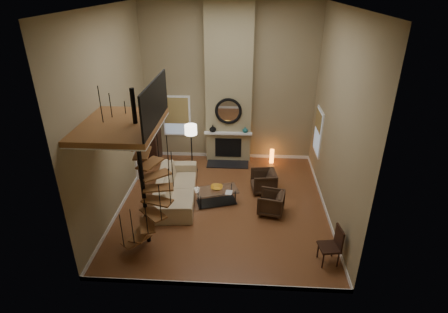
# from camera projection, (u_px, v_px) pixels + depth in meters

# --- Properties ---
(ground) EXTENTS (6.00, 6.50, 0.01)m
(ground) POSITION_uv_depth(u_px,v_px,m) (223.00, 204.00, 10.81)
(ground) COLOR brown
(ground) RESTS_ON ground
(back_wall) EXTENTS (6.00, 0.02, 5.50)m
(back_wall) POSITION_uv_depth(u_px,v_px,m) (229.00, 85.00, 12.51)
(back_wall) COLOR #8E7E5B
(back_wall) RESTS_ON ground
(front_wall) EXTENTS (6.00, 0.02, 5.50)m
(front_wall) POSITION_uv_depth(u_px,v_px,m) (212.00, 178.00, 6.69)
(front_wall) COLOR #8E7E5B
(front_wall) RESTS_ON ground
(left_wall) EXTENTS (0.02, 6.50, 5.50)m
(left_wall) POSITION_uv_depth(u_px,v_px,m) (113.00, 115.00, 9.76)
(left_wall) COLOR #8E7E5B
(left_wall) RESTS_ON ground
(right_wall) EXTENTS (0.02, 6.50, 5.50)m
(right_wall) POSITION_uv_depth(u_px,v_px,m) (337.00, 120.00, 9.43)
(right_wall) COLOR #8E7E5B
(right_wall) RESTS_ON ground
(ceiling) EXTENTS (6.00, 6.50, 0.01)m
(ceiling) POSITION_uv_depth(u_px,v_px,m) (223.00, 6.00, 8.38)
(ceiling) COLOR silver
(ceiling) RESTS_ON back_wall
(baseboard_back) EXTENTS (6.00, 0.02, 0.12)m
(baseboard_back) POSITION_uv_depth(u_px,v_px,m) (229.00, 155.00, 13.69)
(baseboard_back) COLOR white
(baseboard_back) RESTS_ON ground
(baseboard_front) EXTENTS (6.00, 0.02, 0.12)m
(baseboard_front) POSITION_uv_depth(u_px,v_px,m) (214.00, 285.00, 7.88)
(baseboard_front) COLOR white
(baseboard_front) RESTS_ON ground
(baseboard_left) EXTENTS (0.02, 6.50, 0.12)m
(baseboard_left) POSITION_uv_depth(u_px,v_px,m) (125.00, 199.00, 10.95)
(baseboard_left) COLOR white
(baseboard_left) RESTS_ON ground
(baseboard_right) EXTENTS (0.02, 6.50, 0.12)m
(baseboard_right) POSITION_uv_depth(u_px,v_px,m) (324.00, 206.00, 10.62)
(baseboard_right) COLOR white
(baseboard_right) RESTS_ON ground
(chimney_breast) EXTENTS (1.60, 0.38, 5.50)m
(chimney_breast) POSITION_uv_depth(u_px,v_px,m) (229.00, 87.00, 12.34)
(chimney_breast) COLOR #93865F
(chimney_breast) RESTS_ON ground
(hearth) EXTENTS (1.50, 0.60, 0.04)m
(hearth) POSITION_uv_depth(u_px,v_px,m) (228.00, 164.00, 13.10)
(hearth) COLOR black
(hearth) RESTS_ON ground
(firebox) EXTENTS (0.95, 0.02, 0.72)m
(firebox) POSITION_uv_depth(u_px,v_px,m) (228.00, 148.00, 13.13)
(firebox) COLOR black
(firebox) RESTS_ON chimney_breast
(mantel) EXTENTS (1.70, 0.18, 0.06)m
(mantel) POSITION_uv_depth(u_px,v_px,m) (228.00, 133.00, 12.79)
(mantel) COLOR white
(mantel) RESTS_ON chimney_breast
(mirror_frame) EXTENTS (0.94, 0.10, 0.94)m
(mirror_frame) POSITION_uv_depth(u_px,v_px,m) (228.00, 111.00, 12.49)
(mirror_frame) COLOR black
(mirror_frame) RESTS_ON chimney_breast
(mirror_disc) EXTENTS (0.80, 0.01, 0.80)m
(mirror_disc) POSITION_uv_depth(u_px,v_px,m) (228.00, 111.00, 12.50)
(mirror_disc) COLOR white
(mirror_disc) RESTS_ON chimney_breast
(vase_left) EXTENTS (0.24, 0.24, 0.25)m
(vase_left) POSITION_uv_depth(u_px,v_px,m) (213.00, 128.00, 12.79)
(vase_left) COLOR black
(vase_left) RESTS_ON mantel
(vase_right) EXTENTS (0.20, 0.20, 0.21)m
(vase_right) POSITION_uv_depth(u_px,v_px,m) (245.00, 130.00, 12.73)
(vase_right) COLOR #1A5B5C
(vase_right) RESTS_ON mantel
(window_back) EXTENTS (1.02, 0.06, 1.52)m
(window_back) POSITION_uv_depth(u_px,v_px,m) (177.00, 115.00, 13.09)
(window_back) COLOR white
(window_back) RESTS_ON back_wall
(window_right) EXTENTS (0.06, 1.02, 1.52)m
(window_right) POSITION_uv_depth(u_px,v_px,m) (318.00, 131.00, 11.72)
(window_right) COLOR white
(window_right) RESTS_ON right_wall
(entry_door) EXTENTS (0.10, 1.05, 2.16)m
(entry_door) POSITION_uv_depth(u_px,v_px,m) (139.00, 145.00, 12.12)
(entry_door) COLOR white
(entry_door) RESTS_ON ground
(loft) EXTENTS (1.70, 2.20, 1.09)m
(loft) POSITION_uv_depth(u_px,v_px,m) (125.00, 123.00, 7.88)
(loft) COLOR brown
(loft) RESTS_ON left_wall
(spiral_stair) EXTENTS (1.47, 1.47, 4.06)m
(spiral_stair) POSITION_uv_depth(u_px,v_px,m) (143.00, 181.00, 8.52)
(spiral_stair) COLOR black
(spiral_stair) RESTS_ON ground
(hutch) EXTENTS (0.42, 0.89, 1.98)m
(hutch) POSITION_uv_depth(u_px,v_px,m) (153.00, 136.00, 13.08)
(hutch) COLOR black
(hutch) RESTS_ON ground
(sofa) EXTENTS (1.35, 2.92, 0.83)m
(sofa) POSITION_uv_depth(u_px,v_px,m) (176.00, 186.00, 10.97)
(sofa) COLOR tan
(sofa) RESTS_ON ground
(armchair_near) EXTENTS (0.85, 0.83, 0.69)m
(armchair_near) POSITION_uv_depth(u_px,v_px,m) (266.00, 181.00, 11.34)
(armchair_near) COLOR #3B281B
(armchair_near) RESTS_ON ground
(armchair_far) EXTENTS (0.84, 0.83, 0.65)m
(armchair_far) POSITION_uv_depth(u_px,v_px,m) (273.00, 203.00, 10.24)
(armchair_far) COLOR #3B281B
(armchair_far) RESTS_ON ground
(coffee_table) EXTENTS (1.39, 0.98, 0.46)m
(coffee_table) POSITION_uv_depth(u_px,v_px,m) (217.00, 195.00, 10.76)
(coffee_table) COLOR silver
(coffee_table) RESTS_ON ground
(bowl) EXTENTS (0.36, 0.36, 0.09)m
(bowl) POSITION_uv_depth(u_px,v_px,m) (217.00, 188.00, 10.71)
(bowl) COLOR gold
(bowl) RESTS_ON coffee_table
(book) EXTENTS (0.23, 0.29, 0.03)m
(book) POSITION_uv_depth(u_px,v_px,m) (228.00, 193.00, 10.53)
(book) COLOR gray
(book) RESTS_ON coffee_table
(floor_lamp) EXTENTS (0.41, 0.41, 1.72)m
(floor_lamp) POSITION_uv_depth(u_px,v_px,m) (191.00, 133.00, 12.09)
(floor_lamp) COLOR black
(floor_lamp) RESTS_ON ground
(accent_lamp) EXTENTS (0.15, 0.15, 0.54)m
(accent_lamp) POSITION_uv_depth(u_px,v_px,m) (272.00, 156.00, 13.17)
(accent_lamp) COLOR orange
(accent_lamp) RESTS_ON ground
(side_chair) EXTENTS (0.52, 0.52, 0.98)m
(side_chair) POSITION_uv_depth(u_px,v_px,m) (333.00, 244.00, 8.39)
(side_chair) COLOR black
(side_chair) RESTS_ON ground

